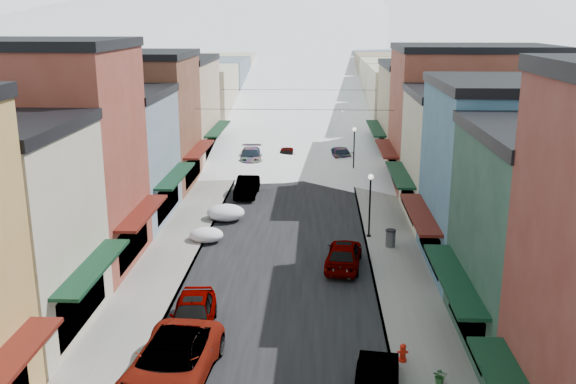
# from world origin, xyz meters

# --- Properties ---
(road) EXTENTS (10.00, 160.00, 0.01)m
(road) POSITION_xyz_m (0.00, 60.00, 0.01)
(road) COLOR black
(road) RESTS_ON ground
(sidewalk_left) EXTENTS (3.20, 160.00, 0.15)m
(sidewalk_left) POSITION_xyz_m (-6.60, 60.00, 0.07)
(sidewalk_left) COLOR gray
(sidewalk_left) RESTS_ON ground
(sidewalk_right) EXTENTS (3.20, 160.00, 0.15)m
(sidewalk_right) POSITION_xyz_m (6.60, 60.00, 0.07)
(sidewalk_right) COLOR gray
(sidewalk_right) RESTS_ON ground
(curb_left) EXTENTS (0.10, 160.00, 0.15)m
(curb_left) POSITION_xyz_m (-5.05, 60.00, 0.07)
(curb_left) COLOR slate
(curb_left) RESTS_ON ground
(curb_right) EXTENTS (0.10, 160.00, 0.15)m
(curb_right) POSITION_xyz_m (5.05, 60.00, 0.07)
(curb_right) COLOR slate
(curb_right) RESTS_ON ground
(bldg_l_brick_near) EXTENTS (12.30, 8.20, 12.50)m
(bldg_l_brick_near) POSITION_xyz_m (-13.69, 20.50, 6.26)
(bldg_l_brick_near) COLOR maroon
(bldg_l_brick_near) RESTS_ON ground
(bldg_l_grayblue) EXTENTS (11.30, 9.20, 9.00)m
(bldg_l_grayblue) POSITION_xyz_m (-13.19, 29.00, 4.51)
(bldg_l_grayblue) COLOR slate
(bldg_l_grayblue) RESTS_ON ground
(bldg_l_brick_far) EXTENTS (13.30, 9.20, 11.00)m
(bldg_l_brick_far) POSITION_xyz_m (-14.19, 38.00, 5.51)
(bldg_l_brick_far) COLOR brown
(bldg_l_brick_far) RESTS_ON ground
(bldg_l_tan) EXTENTS (11.30, 11.20, 10.00)m
(bldg_l_tan) POSITION_xyz_m (-13.19, 48.00, 5.01)
(bldg_l_tan) COLOR tan
(bldg_l_tan) RESTS_ON ground
(bldg_r_blue) EXTENTS (11.30, 9.20, 10.50)m
(bldg_r_blue) POSITION_xyz_m (13.19, 21.00, 5.26)
(bldg_r_blue) COLOR #396581
(bldg_r_blue) RESTS_ON ground
(bldg_r_cream) EXTENTS (12.30, 9.20, 9.00)m
(bldg_r_cream) POSITION_xyz_m (13.69, 30.00, 4.51)
(bldg_r_cream) COLOR beige
(bldg_r_cream) RESTS_ON ground
(bldg_r_brick_far) EXTENTS (13.30, 9.20, 11.50)m
(bldg_r_brick_far) POSITION_xyz_m (14.19, 39.00, 5.76)
(bldg_r_brick_far) COLOR brown
(bldg_r_brick_far) RESTS_ON ground
(bldg_r_tan) EXTENTS (11.30, 11.20, 9.50)m
(bldg_r_tan) POSITION_xyz_m (13.19, 49.00, 4.76)
(bldg_r_tan) COLOR #968462
(bldg_r_tan) RESTS_ON ground
(distant_blocks) EXTENTS (34.00, 55.00, 8.00)m
(distant_blocks) POSITION_xyz_m (0.00, 83.00, 4.00)
(distant_blocks) COLOR gray
(distant_blocks) RESTS_ON ground
(mountain_ridge) EXTENTS (670.00, 340.00, 34.00)m
(mountain_ridge) POSITION_xyz_m (-19.47, 277.18, 14.36)
(mountain_ridge) COLOR silver
(mountain_ridge) RESTS_ON ground
(overhead_cables) EXTENTS (16.40, 15.04, 0.04)m
(overhead_cables) POSITION_xyz_m (0.00, 47.50, 6.20)
(overhead_cables) COLOR black
(overhead_cables) RESTS_ON ground
(car_white_suv) EXTENTS (3.46, 6.58, 1.77)m
(car_white_suv) POSITION_xyz_m (-3.50, 8.77, 0.88)
(car_white_suv) COLOR silver
(car_white_suv) RESTS_ON ground
(car_silver_sedan) EXTENTS (2.24, 4.84, 1.60)m
(car_silver_sedan) POSITION_xyz_m (-3.50, 13.08, 0.80)
(car_silver_sedan) COLOR #989A9F
(car_silver_sedan) RESTS_ON ground
(car_dark_hatch) EXTENTS (1.67, 4.54, 1.49)m
(car_dark_hatch) POSITION_xyz_m (-3.50, 35.54, 0.74)
(car_dark_hatch) COLOR black
(car_dark_hatch) RESTS_ON ground
(car_silver_wagon) EXTENTS (2.56, 5.58, 1.58)m
(car_silver_wagon) POSITION_xyz_m (-4.30, 46.48, 0.79)
(car_silver_wagon) COLOR #9C9EA4
(car_silver_wagon) RESTS_ON ground
(car_green_sedan) EXTENTS (2.05, 4.52, 1.44)m
(car_green_sedan) POSITION_xyz_m (4.23, 8.11, 0.72)
(car_green_sedan) COLOR black
(car_green_sedan) RESTS_ON ground
(car_gray_suv) EXTENTS (2.44, 4.89, 1.60)m
(car_gray_suv) POSITION_xyz_m (3.50, 20.94, 0.80)
(car_gray_suv) COLOR gray
(car_gray_suv) RESTS_ON ground
(car_black_sedan) EXTENTS (2.71, 5.32, 1.48)m
(car_black_sedan) POSITION_xyz_m (4.15, 48.26, 0.74)
(car_black_sedan) COLOR black
(car_black_sedan) RESTS_ON ground
(car_lane_silver) EXTENTS (1.81, 4.31, 1.46)m
(car_lane_silver) POSITION_xyz_m (-0.97, 47.52, 0.73)
(car_lane_silver) COLOR #AEB0B6
(car_lane_silver) RESTS_ON ground
(car_lane_white) EXTENTS (3.34, 6.16, 1.64)m
(car_lane_white) POSITION_xyz_m (2.20, 63.50, 0.82)
(car_lane_white) COLOR white
(car_lane_white) RESTS_ON ground
(fire_hydrant) EXTENTS (0.44, 0.34, 0.76)m
(fire_hydrant) POSITION_xyz_m (5.49, 10.60, 0.50)
(fire_hydrant) COLOR red
(fire_hydrant) RESTS_ON sidewalk_right
(trash_can) EXTENTS (0.63, 0.63, 1.06)m
(trash_can) POSITION_xyz_m (6.44, 24.05, 0.69)
(trash_can) COLOR #55575A
(trash_can) RESTS_ON sidewalk_right
(streetlamp_near) EXTENTS (0.34, 0.34, 4.05)m
(streetlamp_near) POSITION_xyz_m (5.29, 25.87, 2.71)
(streetlamp_near) COLOR black
(streetlamp_near) RESTS_ON sidewalk_right
(streetlamp_far) EXTENTS (0.35, 0.35, 4.15)m
(streetlamp_far) POSITION_xyz_m (5.20, 42.78, 2.77)
(streetlamp_far) COLOR black
(streetlamp_far) RESTS_ON sidewalk_right
(planter_near) EXTENTS (0.68, 0.63, 0.62)m
(planter_near) POSITION_xyz_m (6.70, 8.99, 0.46)
(planter_near) COLOR #2D632C
(planter_near) RESTS_ON sidewalk_right
(snow_pile_mid) EXTENTS (2.11, 2.50, 0.89)m
(snow_pile_mid) POSITION_xyz_m (-4.88, 24.91, 0.43)
(snow_pile_mid) COLOR white
(snow_pile_mid) RESTS_ON ground
(snow_pile_far) EXTENTS (2.61, 2.81, 1.10)m
(snow_pile_far) POSITION_xyz_m (-4.28, 29.33, 0.53)
(snow_pile_far) COLOR white
(snow_pile_far) RESTS_ON ground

